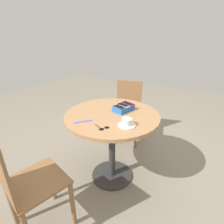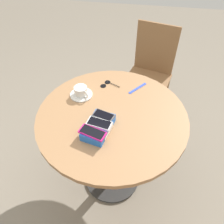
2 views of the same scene
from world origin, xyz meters
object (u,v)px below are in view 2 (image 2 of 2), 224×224
object	(u,v)px
round_table	(112,130)
phone_magenta	(92,132)
phone_white	(99,123)
coffee_cup	(81,91)
chair_near_window	(149,76)
saucer	(81,95)
phone_gray	(104,116)
phone_box	(98,127)
sunglasses	(107,84)
lanyard_strap	(138,88)

from	to	relation	value
round_table	phone_magenta	size ratio (longest dim) A/B	5.86
round_table	phone_white	size ratio (longest dim) A/B	6.28
round_table	coffee_cup	distance (m)	0.32
round_table	chair_near_window	xyz separation A→B (m)	(0.82, -0.21, -0.13)
phone_white	saucer	world-z (taller)	phone_white
phone_white	round_table	bearing A→B (deg)	-19.97
phone_magenta	phone_gray	size ratio (longest dim) A/B	1.18
coffee_cup	phone_box	bearing A→B (deg)	-147.51
saucer	sunglasses	xyz separation A→B (m)	(0.14, -0.14, -0.00)
sunglasses	round_table	bearing A→B (deg)	-162.89
round_table	chair_near_window	bearing A→B (deg)	-14.37
phone_box	phone_white	xyz separation A→B (m)	(0.00, -0.01, 0.03)
coffee_cup	phone_gray	bearing A→B (deg)	-137.53
lanyard_strap	phone_box	bearing A→B (deg)	155.62
chair_near_window	lanyard_strap	bearing A→B (deg)	171.64
phone_magenta	coffee_cup	bearing A→B (deg)	24.96
coffee_cup	sunglasses	world-z (taller)	coffee_cup
round_table	lanyard_strap	distance (m)	0.33
phone_magenta	saucer	bearing A→B (deg)	25.15
phone_gray	coffee_cup	bearing A→B (deg)	42.47
phone_magenta	lanyard_strap	xyz separation A→B (m)	(0.46, -0.20, -0.05)
lanyard_strap	sunglasses	world-z (taller)	sunglasses
phone_box	phone_gray	size ratio (longest dim) A/B	1.76
phone_white	lanyard_strap	bearing A→B (deg)	-23.85
phone_gray	lanyard_strap	size ratio (longest dim) A/B	0.82
sunglasses	chair_near_window	bearing A→B (deg)	-28.51
sunglasses	chair_near_window	world-z (taller)	chair_near_window
phone_gray	coffee_cup	distance (m)	0.28
phone_box	coffee_cup	size ratio (longest dim) A/B	2.23
phone_magenta	lanyard_strap	size ratio (longest dim) A/B	0.97
phone_magenta	phone_white	xyz separation A→B (m)	(0.07, -0.02, 0.00)
chair_near_window	round_table	bearing A→B (deg)	165.63
saucer	chair_near_window	size ratio (longest dim) A/B	0.16
phone_magenta	phone_gray	bearing A→B (deg)	-14.28
saucer	chair_near_window	xyz separation A→B (m)	(0.68, -0.44, -0.28)
round_table	phone_magenta	bearing A→B (deg)	160.67
phone_gray	sunglasses	size ratio (longest dim) A/B	0.98
round_table	phone_gray	distance (m)	0.22
phone_magenta	saucer	world-z (taller)	phone_magenta
sunglasses	saucer	bearing A→B (deg)	134.20
phone_magenta	round_table	bearing A→B (deg)	-19.33
phone_white	chair_near_window	distance (m)	1.04
round_table	chair_near_window	world-z (taller)	chair_near_window
phone_white	lanyard_strap	size ratio (longest dim) A/B	0.91
round_table	saucer	bearing A→B (deg)	58.55
sunglasses	chair_near_window	size ratio (longest dim) A/B	0.14
phone_gray	chair_near_window	xyz separation A→B (m)	(0.89, -0.25, -0.33)
round_table	phone_box	bearing A→B (deg)	158.27
coffee_cup	chair_near_window	distance (m)	0.87
round_table	phone_white	bearing A→B (deg)	160.03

